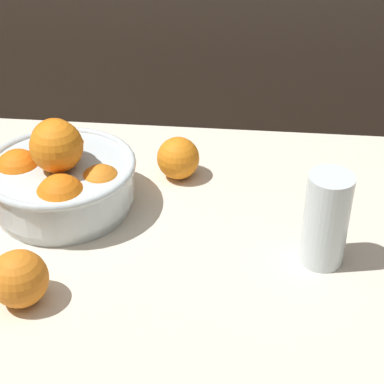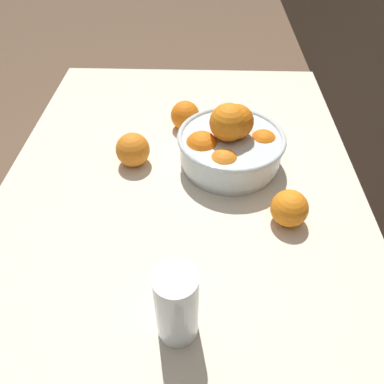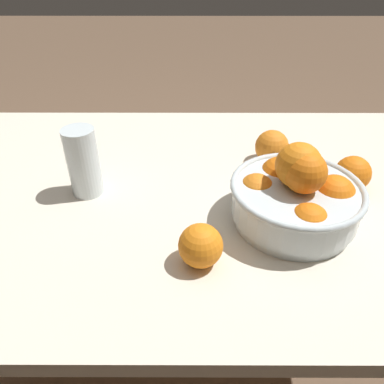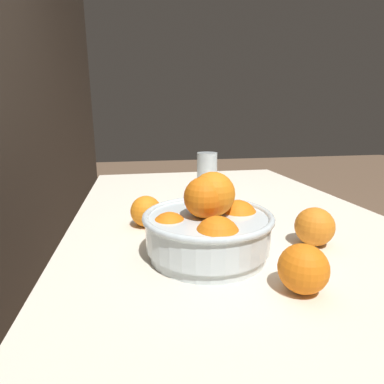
{
  "view_description": "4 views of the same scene",
  "coord_description": "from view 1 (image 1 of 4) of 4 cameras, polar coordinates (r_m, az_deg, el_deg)",
  "views": [
    {
      "loc": [
        0.11,
        -0.73,
        1.33
      ],
      "look_at": [
        0.02,
        0.1,
        0.77
      ],
      "focal_mm": 60.0,
      "sensor_mm": 36.0,
      "label": 1
    },
    {
      "loc": [
        0.5,
        0.05,
        1.29
      ],
      "look_at": [
        -0.02,
        0.03,
        0.79
      ],
      "focal_mm": 35.0,
      "sensor_mm": 36.0,
      "label": 2
    },
    {
      "loc": [
        -0.0,
        0.67,
        1.18
      ],
      "look_at": [
        -0.0,
        0.09,
        0.77
      ],
      "focal_mm": 35.0,
      "sensor_mm": 36.0,
      "label": 3
    },
    {
      "loc": [
        -0.7,
        0.24,
        0.98
      ],
      "look_at": [
        0.05,
        0.1,
        0.78
      ],
      "focal_mm": 28.0,
      "sensor_mm": 36.0,
      "label": 4
    }
  ],
  "objects": [
    {
      "name": "fruit_bowl",
      "position": [
        1.05,
        -11.63,
        1.32
      ],
      "size": [
        0.24,
        0.24,
        0.16
      ],
      "color": "silver",
      "rests_on": "dining_table"
    },
    {
      "name": "juice_glass",
      "position": [
        0.93,
        11.78,
        -2.71
      ],
      "size": [
        0.06,
        0.06,
        0.15
      ],
      "color": "#F4A314",
      "rests_on": "dining_table"
    },
    {
      "name": "orange_loose_front",
      "position": [
        0.89,
        -15.11,
        -7.44
      ],
      "size": [
        0.08,
        0.08,
        0.08
      ],
      "primitive_type": "sphere",
      "color": "orange",
      "rests_on": "dining_table"
    },
    {
      "name": "orange_loose_near_bowl",
      "position": [
        1.12,
        -1.24,
        3.03
      ],
      "size": [
        0.07,
        0.07,
        0.07
      ],
      "primitive_type": "sphere",
      "color": "orange",
      "rests_on": "dining_table"
    },
    {
      "name": "dining_table",
      "position": [
        1.01,
        -1.92,
        -9.07
      ],
      "size": [
        1.34,
        0.81,
        0.72
      ],
      "color": "beige",
      "rests_on": "ground_plane"
    }
  ]
}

